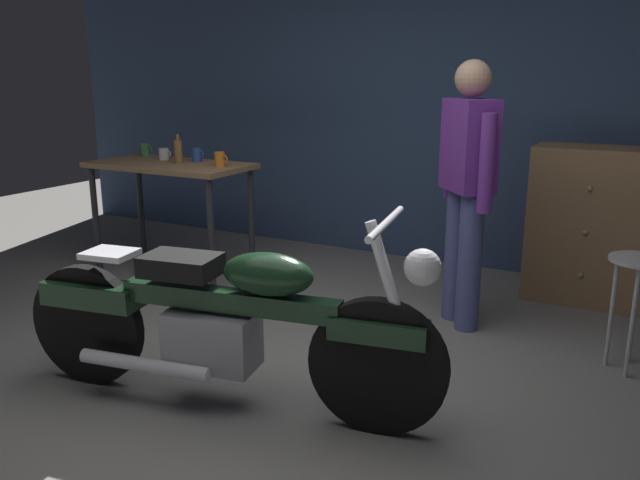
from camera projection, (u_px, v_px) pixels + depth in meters
ground_plane at (260, 394)px, 3.29m from camera, size 12.00×12.00×0.00m
back_wall at (445, 78)px, 5.28m from camera, size 8.00×0.12×3.10m
workbench at (170, 177)px, 5.12m from camera, size 1.30×0.64×0.90m
motorcycle at (224, 320)px, 3.07m from camera, size 2.17×0.73×1.00m
person_standing at (467, 183)px, 3.99m from camera, size 0.42×0.45×1.67m
shop_stool at (638, 284)px, 3.44m from camera, size 0.32×0.32×0.64m
wooden_dresser at (589, 225)px, 4.53m from camera, size 0.80×0.47×1.10m
mug_green_speckled at (145, 149)px, 5.48m from camera, size 0.12×0.09×0.11m
mug_blue_enamel at (197, 155)px, 5.13m from camera, size 0.11×0.07×0.11m
mug_white_ceramic at (164, 154)px, 5.24m from camera, size 0.12×0.09×0.10m
mug_orange_travel at (220, 159)px, 4.86m from camera, size 0.12×0.08×0.11m
bottle at (178, 151)px, 5.04m from camera, size 0.06×0.06×0.24m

